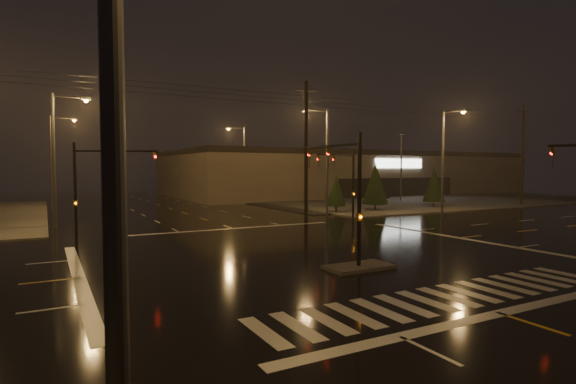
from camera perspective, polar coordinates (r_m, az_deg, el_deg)
name	(u,v)px	position (r m, az deg, el deg)	size (l,w,h in m)	color
ground	(311,253)	(23.59, 3.00, -7.80)	(140.00, 140.00, 0.00)	black
sidewalk_ne	(381,199)	(65.33, 11.75, -0.89)	(36.00, 36.00, 0.12)	#42403B
median_island	(359,267)	(20.34, 8.97, -9.37)	(3.00, 1.60, 0.15)	#42403B
crosswalk	(448,297)	(16.79, 19.65, -12.42)	(15.00, 2.60, 0.01)	beige
stop_bar_near	(500,313)	(15.58, 25.29, -13.75)	(16.00, 0.50, 0.01)	beige
stop_bar_far	(233,229)	(33.35, -6.94, -4.63)	(16.00, 0.50, 0.01)	beige
parking_lot	(417,199)	(67.23, 16.11, -0.85)	(50.00, 24.00, 0.08)	black
retail_building	(344,172)	(80.88, 7.16, 2.57)	(60.20, 28.30, 7.20)	brown
signal_mast_median	(347,183)	(20.63, 7.49, 1.12)	(0.25, 4.59, 6.00)	black
signal_mast_ne	(346,176)	(36.89, 7.39, 2.00)	(4.84, 1.86, 6.00)	black
signal_mast_nw	(93,179)	(30.02, -23.48, 1.55)	(4.84, 1.86, 6.00)	black
streetlight_0	(144,32)	(5.04, -17.80, 18.77)	(2.77, 0.32, 10.00)	#38383A
streetlight_1	(58,150)	(37.80, -27.15, 4.77)	(2.77, 0.32, 10.00)	#38383A
streetlight_2	(54,155)	(53.79, -27.55, 4.13)	(2.77, 0.32, 10.00)	#38383A
streetlight_3	(324,154)	(42.70, 4.63, 4.85)	(2.77, 0.32, 10.00)	#38383A
streetlight_4	(242,158)	(60.45, -5.81, 4.30)	(2.77, 0.32, 10.00)	#38383A
streetlight_6	(446,154)	(46.07, 19.37, 4.55)	(0.32, 2.77, 10.00)	#38383A
utility_pole_1	(306,149)	(39.33, 2.32, 5.49)	(2.20, 0.32, 12.00)	black
utility_pole_2	(523,154)	(60.44, 27.64, 4.28)	(2.20, 0.32, 12.00)	black
conifer_0	(336,190)	(45.04, 6.12, 0.23)	(2.00, 2.00, 3.82)	black
conifer_1	(375,184)	(47.86, 11.01, 1.06)	(2.75, 2.75, 5.00)	black
conifer_2	(434,185)	(52.94, 18.04, 0.89)	(2.45, 2.45, 4.53)	black
car_parked	(379,194)	(67.12, 11.46, -0.26)	(1.58, 3.93, 1.34)	black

